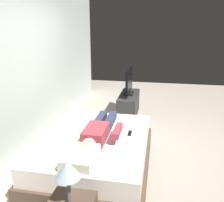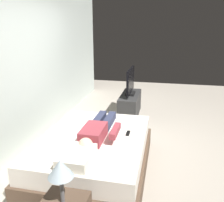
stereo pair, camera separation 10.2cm
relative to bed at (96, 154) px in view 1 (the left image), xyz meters
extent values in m
plane|color=#ADA393|center=(0.80, -0.35, -0.26)|extent=(10.00, 10.00, 0.00)
cube|color=silver|center=(1.20, 1.35, 1.14)|extent=(6.40, 0.10, 2.80)
cube|color=brown|center=(0.00, 0.00, -0.11)|extent=(1.95, 1.46, 0.30)
cube|color=silver|center=(0.00, 0.00, 0.16)|extent=(1.87, 1.38, 0.24)
cube|color=silver|center=(-0.65, 0.00, 0.34)|extent=(0.48, 0.34, 0.12)
cube|color=#993842|center=(-0.10, -0.03, 0.37)|extent=(0.48, 0.28, 0.18)
sphere|color=beige|center=(-0.43, -0.03, 0.37)|extent=(0.18, 0.18, 0.18)
cube|color=#2D334C|center=(0.44, -0.11, 0.33)|extent=(0.60, 0.11, 0.11)
cube|color=#2D334C|center=(0.44, 0.05, 0.33)|extent=(0.60, 0.11, 0.11)
cube|color=#993842|center=(-0.04, -0.31, 0.41)|extent=(0.40, 0.08, 0.08)
cube|color=black|center=(0.18, -0.45, 0.29)|extent=(0.15, 0.04, 0.02)
cube|color=#2D2D2D|center=(2.33, -0.16, -0.01)|extent=(1.10, 0.40, 0.50)
cube|color=black|center=(2.33, -0.16, 0.26)|extent=(0.32, 0.20, 0.05)
cube|color=black|center=(2.33, -0.16, 0.56)|extent=(0.88, 0.05, 0.54)
cylinder|color=#59595B|center=(-1.27, -0.10, 0.41)|extent=(0.04, 0.04, 0.30)
cone|color=silver|center=(-1.27, -0.10, 0.60)|extent=(0.22, 0.22, 0.16)
camera|label=1|loc=(-2.90, -0.79, 1.73)|focal=38.63mm
camera|label=2|loc=(-2.88, -0.89, 1.73)|focal=38.63mm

